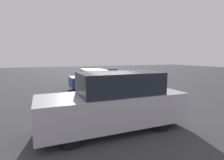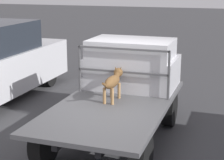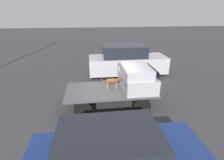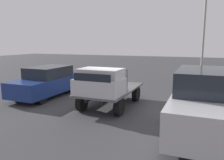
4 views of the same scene
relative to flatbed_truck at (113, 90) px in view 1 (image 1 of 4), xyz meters
name	(u,v)px [view 1 (image 1 of 4)]	position (x,y,z in m)	size (l,w,h in m)	color
ground_plane	(113,100)	(0.00, 0.00, -0.61)	(80.00, 80.00, 0.00)	#38383A
flatbed_truck	(113,90)	(0.00, 0.00, 0.00)	(4.03, 2.06, 0.83)	black
truck_cab	(93,79)	(1.24, 0.00, 0.73)	(1.39, 1.94, 1.07)	#B7B7BC
truck_headboard	(105,76)	(0.51, 0.00, 0.87)	(0.04, 1.94, 0.99)	#4C4C4F
dog	(111,81)	(0.16, 0.08, 0.60)	(1.05, 0.23, 0.62)	#9E7547
parked_sedan	(98,79)	(-0.36, -4.01, 0.22)	(4.40, 1.84, 1.65)	black
parked_pickup_far	(114,102)	(1.59, 3.97, 0.40)	(5.17, 1.86, 2.07)	black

